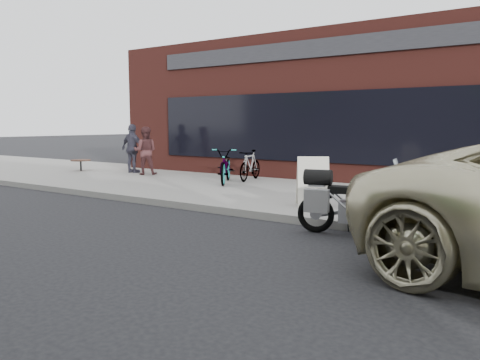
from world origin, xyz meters
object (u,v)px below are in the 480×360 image
object	(u,v)px
sandwich_sign	(313,181)
bicycle_rear	(250,165)
motorcycle	(350,202)
cafe_patron_left	(145,151)
cafe_table	(81,161)
cafe_patron_right	(133,148)
bicycle_front	(226,166)

from	to	relation	value
sandwich_sign	bicycle_rear	bearing A→B (deg)	107.36
motorcycle	cafe_patron_left	size ratio (longest dim) A/B	1.28
cafe_table	cafe_patron_right	bearing A→B (deg)	15.28
bicycle_front	cafe_table	xyz separation A→B (m)	(-6.27, -0.05, -0.13)
bicycle_front	sandwich_sign	distance (m)	4.08
bicycle_front	cafe_table	bearing A→B (deg)	151.04
bicycle_front	bicycle_rear	distance (m)	0.91
motorcycle	bicycle_front	size ratio (longest dim) A/B	1.06
bicycle_rear	sandwich_sign	xyz separation A→B (m)	(3.33, -2.87, 0.05)
motorcycle	cafe_patron_left	distance (m)	9.10
bicycle_front	cafe_patron_right	distance (m)	4.28
cafe_table	cafe_patron_left	size ratio (longest dim) A/B	0.44
motorcycle	sandwich_sign	xyz separation A→B (m)	(-1.32, 1.42, 0.10)
bicycle_front	cafe_table	world-z (taller)	bicycle_front
bicycle_rear	cafe_patron_right	bearing A→B (deg)	174.67
bicycle_rear	cafe_table	distance (m)	6.57
motorcycle	sandwich_sign	bearing A→B (deg)	121.13
motorcycle	bicycle_rear	size ratio (longest dim) A/B	1.34
bicycle_front	bicycle_rear	world-z (taller)	bicycle_front
motorcycle	bicycle_front	bearing A→B (deg)	133.25
bicycle_front	cafe_patron_right	world-z (taller)	cafe_patron_right
bicycle_front	sandwich_sign	bearing A→B (deg)	-58.60
cafe_patron_left	sandwich_sign	bearing A→B (deg)	126.08
motorcycle	bicycle_front	world-z (taller)	motorcycle
motorcycle	sandwich_sign	size ratio (longest dim) A/B	1.99
bicycle_front	cafe_patron_right	bearing A→B (deg)	143.76
bicycle_front	cafe_patron_right	size ratio (longest dim) A/B	1.13
cafe_patron_right	cafe_table	bearing A→B (deg)	16.02
motorcycle	bicycle_rear	distance (m)	6.33
sandwich_sign	cafe_patron_left	xyz separation A→B (m)	(-6.99, 2.28, 0.28)
sandwich_sign	cafe_table	xyz separation A→B (m)	(-9.83, 1.95, -0.14)
sandwich_sign	cafe_patron_left	bearing A→B (deg)	130.03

